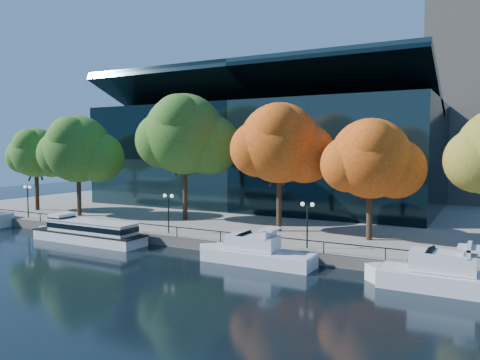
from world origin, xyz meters
The scene contains 15 objects.
ground centered at (0.00, 0.00, 0.00)m, with size 160.00×160.00×0.00m, color black.
promenade centered at (0.00, 36.38, 0.50)m, with size 90.00×67.08×1.00m.
railing centered at (0.00, 3.25, 1.94)m, with size 88.20×0.08×0.99m.
convention_building centered at (-4.00, 31.79, 8.51)m, with size 50.00×24.57×21.43m.
tour_boat centered at (-9.64, 0.64, 1.17)m, with size 14.48×3.23×2.75m.
cruiser_near centered at (9.59, 0.95, 0.97)m, with size 10.79×2.78×3.12m.
cruiser_far centered at (24.39, 0.44, 1.08)m, with size 10.46×2.90×3.42m.
tree_0 centered at (-28.86, 9.83, 8.90)m, with size 8.55×7.01×11.47m.
tree_1 centered at (-19.45, 8.82, 9.40)m, with size 10.68×8.76×12.85m.
tree_2 centered at (-5.52, 12.65, 11.16)m, with size 12.16×9.97×15.23m.
tree_3 centered at (7.69, 10.96, 10.06)m, with size 10.48×8.59×13.43m.
tree_4 centered at (17.10, 10.76, 8.58)m, with size 9.49×7.78×11.54m.
lamp_0 centered at (-23.82, 4.50, 3.98)m, with size 1.26×0.36×4.03m.
lamp_1 centered at (-1.96, 4.50, 3.98)m, with size 1.26×0.36×4.03m.
lamp_2 centered at (13.07, 4.50, 3.98)m, with size 1.26×0.36×4.03m.
Camera 1 is at (27.26, -33.67, 9.78)m, focal length 35.00 mm.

